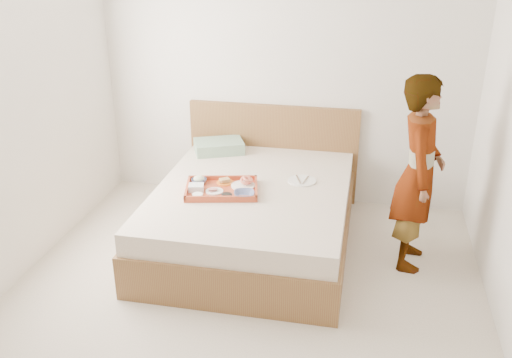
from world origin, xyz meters
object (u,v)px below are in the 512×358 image
object	(u,v)px
tray	(222,188)
dinner_plate	(302,181)
bed	(253,216)
person	(418,174)

from	to	relation	value
tray	dinner_plate	bearing A→B (deg)	15.98
bed	dinner_plate	xyz separation A→B (m)	(0.38, 0.20, 0.27)
person	tray	bearing A→B (deg)	98.54
tray	dinner_plate	distance (m)	0.69
tray	person	world-z (taller)	person
dinner_plate	person	xyz separation A→B (m)	(0.91, -0.22, 0.23)
bed	person	bearing A→B (deg)	-0.88
person	bed	bearing A→B (deg)	93.41
bed	tray	world-z (taller)	tray
dinner_plate	person	size ratio (longest dim) A/B	0.16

